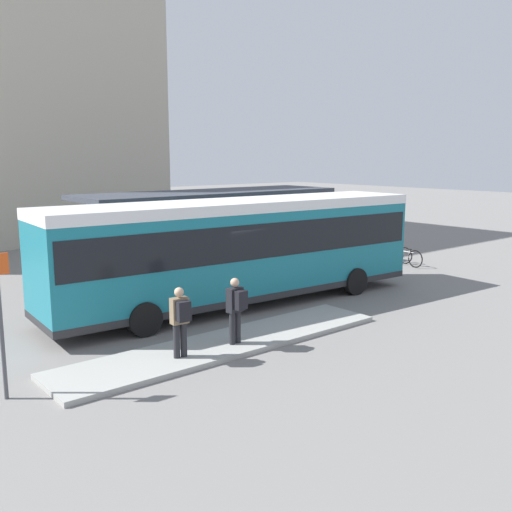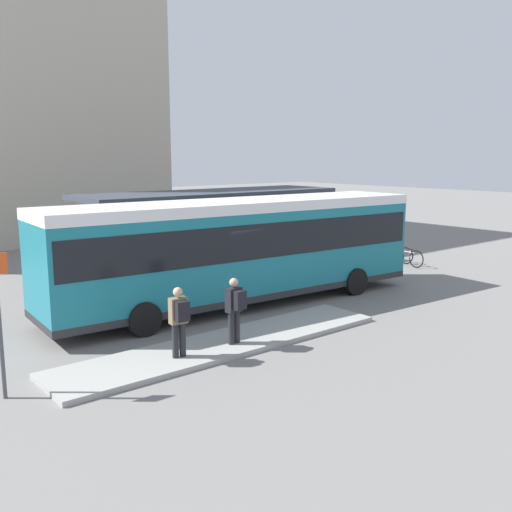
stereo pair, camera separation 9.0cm
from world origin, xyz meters
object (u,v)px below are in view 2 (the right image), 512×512
object	(u,v)px
bicycle_green	(396,254)
bicycle_red	(366,250)
bicycle_blue	(376,253)
city_bus	(241,244)
bicycle_white	(407,257)
pedestrian_companion	(235,307)
potted_planter_far_side	(236,265)
pedestrian_waiting	(179,318)
potted_planter_near_shelter	(181,274)

from	to	relation	value
bicycle_green	bicycle_red	world-z (taller)	bicycle_green
bicycle_blue	city_bus	bearing A→B (deg)	97.05
bicycle_white	bicycle_red	distance (m)	2.39
pedestrian_companion	potted_planter_far_side	world-z (taller)	pedestrian_companion
bicycle_white	bicycle_red	xyz separation A→B (m)	(0.23, 2.38, -0.02)
pedestrian_companion	bicycle_blue	size ratio (longest dim) A/B	0.98
pedestrian_waiting	bicycle_white	bearing A→B (deg)	-68.87
pedestrian_companion	bicycle_red	distance (m)	13.55
bicycle_white	potted_planter_near_shelter	bearing A→B (deg)	81.85
potted_planter_far_side	bicycle_red	bearing A→B (deg)	5.58
pedestrian_companion	potted_planter_far_side	distance (m)	6.72
pedestrian_companion	bicycle_white	bearing A→B (deg)	-77.82
bicycle_blue	potted_planter_far_side	world-z (taller)	potted_planter_far_side
bicycle_white	bicycle_red	size ratio (longest dim) A/B	1.06
bicycle_green	potted_planter_near_shelter	bearing A→B (deg)	77.51
bicycle_white	pedestrian_waiting	bearing A→B (deg)	109.21
pedestrian_waiting	pedestrian_companion	world-z (taller)	pedestrian_companion
bicycle_white	potted_planter_far_side	xyz separation A→B (m)	(-7.76, 1.60, 0.37)
bicycle_blue	potted_planter_near_shelter	distance (m)	9.74
bicycle_red	potted_planter_far_side	bearing A→B (deg)	-75.55
bicycle_red	potted_planter_near_shelter	size ratio (longest dim) A/B	1.34
bicycle_green	bicycle_blue	size ratio (longest dim) A/B	1.05
city_bus	bicycle_green	bearing A→B (deg)	11.75
city_bus	bicycle_white	xyz separation A→B (m)	(9.21, 0.54, -1.51)
potted_planter_near_shelter	potted_planter_far_side	xyz separation A→B (m)	(1.99, -0.47, 0.12)
potted_planter_near_shelter	potted_planter_far_side	size ratio (longest dim) A/B	0.86
city_bus	bicycle_red	world-z (taller)	city_bus
bicycle_white	potted_planter_far_side	world-z (taller)	potted_planter_far_side
bicycle_white	bicycle_blue	world-z (taller)	bicycle_white
pedestrian_waiting	city_bus	bearing A→B (deg)	-47.27
potted_planter_near_shelter	bicycle_green	bearing A→B (deg)	-7.21
bicycle_white	potted_planter_near_shelter	xyz separation A→B (m)	(-9.75, 2.07, 0.25)
pedestrian_waiting	potted_planter_near_shelter	xyz separation A→B (m)	(3.62, 5.75, -0.41)
city_bus	bicycle_red	size ratio (longest dim) A/B	7.59
bicycle_blue	potted_planter_far_side	xyz separation A→B (m)	(-7.73, 0.01, 0.39)
bicycle_red	pedestrian_companion	bearing A→B (deg)	-54.33
bicycle_blue	bicycle_green	bearing A→B (deg)	-163.02
pedestrian_waiting	bicycle_blue	bearing A→B (deg)	-62.71
pedestrian_waiting	pedestrian_companion	size ratio (longest dim) A/B	1.00
city_bus	bicycle_white	distance (m)	9.35
city_bus	bicycle_white	bearing A→B (deg)	7.12
bicycle_green	potted_planter_far_side	xyz separation A→B (m)	(-8.07, 0.81, 0.37)
city_bus	bicycle_green	xyz separation A→B (m)	(9.51, 1.33, -1.52)
bicycle_white	bicycle_green	xyz separation A→B (m)	(0.30, 0.79, -0.00)
pedestrian_companion	city_bus	bearing A→B (deg)	-45.05
bicycle_green	potted_planter_near_shelter	world-z (taller)	potted_planter_near_shelter
city_bus	pedestrian_waiting	size ratio (longest dim) A/B	7.75
bicycle_white	bicycle_green	bearing A→B (deg)	-17.13
bicycle_white	potted_planter_near_shelter	size ratio (longest dim) A/B	1.42
bicycle_green	potted_planter_near_shelter	size ratio (longest dim) A/B	1.40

